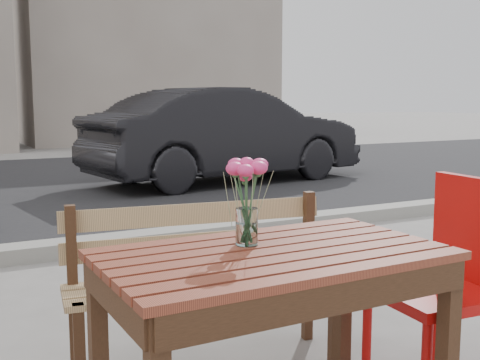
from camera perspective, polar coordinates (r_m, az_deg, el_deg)
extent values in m
cube|color=black|center=(8.80, -21.74, -0.75)|extent=(30.00, 8.00, 0.00)
cube|color=gray|center=(4.89, -16.64, -6.27)|extent=(30.00, 0.25, 0.12)
cube|color=gray|center=(17.77, -8.55, 13.41)|extent=(7.00, 3.00, 6.00)
cube|color=#592517|center=(2.04, 3.21, -7.07)|extent=(1.16, 0.69, 0.03)
cube|color=black|center=(2.27, 19.05, -15.41)|extent=(0.06, 0.06, 0.68)
cube|color=black|center=(2.21, -13.26, -15.82)|extent=(0.06, 0.06, 0.68)
cube|color=black|center=(2.66, 9.70, -11.60)|extent=(0.06, 0.06, 0.68)
cube|color=olive|center=(2.73, -3.12, -9.73)|extent=(1.29, 0.52, 0.03)
cube|color=olive|center=(2.85, -4.21, -4.62)|extent=(1.24, 0.21, 0.34)
cube|color=black|center=(2.57, -14.94, -15.69)|extent=(0.05, 0.05, 0.41)
cube|color=black|center=(2.88, 9.03, -12.94)|extent=(0.05, 0.05, 0.41)
cube|color=black|center=(2.78, -15.55, -10.09)|extent=(0.05, 0.05, 0.76)
cube|color=black|center=(3.06, 6.54, -8.17)|extent=(0.05, 0.05, 0.76)
cube|color=#B30C0A|center=(2.53, 17.89, -10.13)|extent=(0.48, 0.48, 0.04)
cube|color=#B30C0A|center=(2.60, 21.46, -4.45)|extent=(0.08, 0.45, 0.43)
cylinder|color=#B30C0A|center=(2.63, 11.92, -14.70)|extent=(0.04, 0.04, 0.44)
cylinder|color=#B30C0A|center=(2.85, 18.05, -13.19)|extent=(0.04, 0.04, 0.44)
cylinder|color=white|center=(2.09, 0.64, -4.44)|extent=(0.08, 0.08, 0.13)
cylinder|color=#32643A|center=(2.08, 0.64, -2.69)|extent=(0.05, 0.05, 0.26)
imported|color=black|center=(8.82, -1.32, 4.26)|extent=(4.30, 2.01, 1.36)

